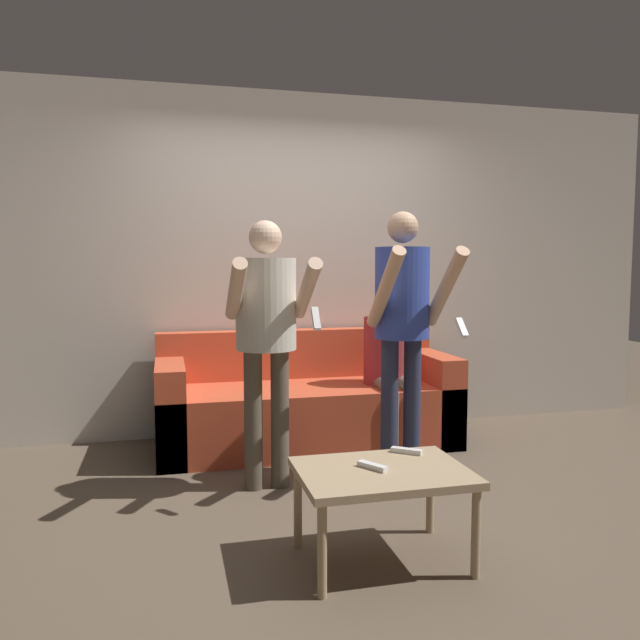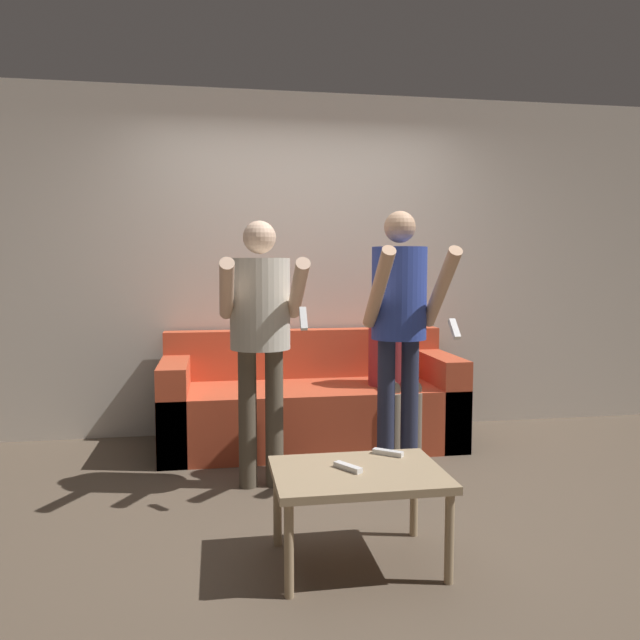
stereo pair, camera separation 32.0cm
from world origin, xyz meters
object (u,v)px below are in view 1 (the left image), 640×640
(person_standing_left, at_px, (266,321))
(person_seated, at_px, (389,358))
(coffee_table, at_px, (383,480))
(remote_near, at_px, (372,466))
(couch, at_px, (306,406))
(remote_far, at_px, (406,451))
(person_standing_right, at_px, (403,312))

(person_standing_left, bearing_deg, person_seated, 33.40)
(coffee_table, xyz_separation_m, remote_near, (-0.04, 0.01, 0.06))
(couch, height_order, person_seated, person_seated)
(person_seated, distance_m, remote_far, 1.61)
(person_standing_left, distance_m, coffee_table, 1.28)
(person_seated, height_order, coffee_table, person_seated)
(coffee_table, relative_size, remote_far, 5.40)
(person_standing_right, height_order, remote_far, person_standing_right)
(couch, bearing_deg, person_standing_right, -63.24)
(remote_near, relative_size, remote_far, 1.03)
(person_seated, distance_m, remote_near, 1.86)
(coffee_table, distance_m, remote_far, 0.28)
(coffee_table, xyz_separation_m, remote_far, (0.19, 0.19, 0.06))
(person_standing_right, height_order, coffee_table, person_standing_right)
(couch, distance_m, remote_near, 1.89)
(couch, distance_m, remote_far, 1.72)
(person_standing_left, bearing_deg, remote_far, -57.30)
(person_standing_right, xyz_separation_m, remote_near, (-0.54, -1.03, -0.61))
(remote_near, height_order, remote_far, same)
(person_seated, bearing_deg, remote_far, -107.07)
(person_standing_left, relative_size, remote_near, 11.08)
(couch, relative_size, person_standing_left, 1.35)
(person_standing_right, bearing_deg, remote_far, -109.91)
(couch, bearing_deg, remote_far, -85.96)
(couch, bearing_deg, person_standing_left, -116.81)
(person_standing_left, height_order, remote_near, person_standing_left)
(person_standing_left, bearing_deg, person_standing_right, -0.19)
(coffee_table, distance_m, remote_near, 0.08)
(remote_near, bearing_deg, remote_far, 37.41)
(couch, distance_m, coffee_table, 1.90)
(person_standing_left, xyz_separation_m, person_standing_right, (0.86, -0.00, 0.04))
(person_seated, relative_size, remote_near, 8.09)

